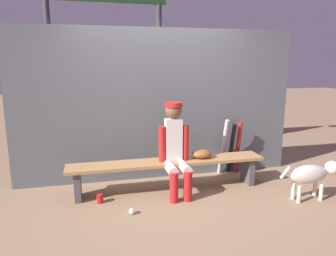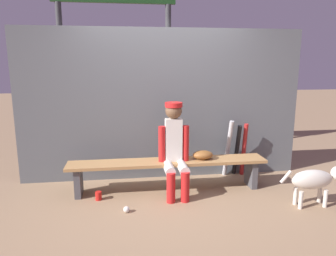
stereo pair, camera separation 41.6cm
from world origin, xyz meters
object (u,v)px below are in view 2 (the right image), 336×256
baseball_glove (203,155)px  cup_on_bench (182,156)px  dugout_bench (168,167)px  baseball (126,209)px  bat_aluminum_silver (228,149)px  cup_on_ground (99,196)px  bat_aluminum_red (244,150)px  dog (316,180)px  player_seated (175,146)px  bat_aluminum_black (237,150)px  scoreboard (118,0)px

baseball_glove → cup_on_bench: bearing=176.6°
dugout_bench → baseball: size_ratio=36.15×
bat_aluminum_silver → baseball_glove: bearing=-141.6°
bat_aluminum_silver → cup_on_ground: size_ratio=8.23×
dugout_bench → bat_aluminum_red: size_ratio=3.24×
dugout_bench → cup_on_bench: 0.24m
baseball_glove → dog: size_ratio=0.33×
bat_aluminum_red → cup_on_bench: 1.12m
dugout_bench → player_seated: player_seated is taller
dugout_bench → player_seated: 0.34m
player_seated → bat_aluminum_silver: bearing=28.6°
bat_aluminum_silver → bat_aluminum_black: 0.17m
baseball → cup_on_ground: 0.53m
player_seated → cup_on_ground: size_ratio=11.07×
dugout_bench → baseball: (-0.57, -0.58, -0.30)m
baseball_glove → bat_aluminum_silver: size_ratio=0.31×
dugout_bench → cup_on_bench: cup_on_bench is taller
baseball → dog: size_ratio=0.09×
baseball_glove → bat_aluminum_silver: bat_aluminum_silver is taller
cup_on_bench → cup_on_ground: bearing=-169.9°
dugout_bench → baseball_glove: (0.48, 0.00, 0.15)m
bat_aluminum_silver → baseball: (-1.54, -0.96, -0.41)m
bat_aluminum_red → cup_on_ground: 2.27m
cup_on_ground → bat_aluminum_black: bearing=16.8°
bat_aluminum_silver → cup_on_bench: bat_aluminum_silver is taller
bat_aluminum_silver → bat_aluminum_red: size_ratio=1.09×
bat_aluminum_black → baseball: bearing=-149.1°
bat_aluminum_black → player_seated: bearing=-153.0°
baseball_glove → scoreboard: scoreboard is taller
dugout_bench → bat_aluminum_red: bat_aluminum_red is taller
dugout_bench → scoreboard: bearing=111.9°
player_seated → dog: (1.64, -0.61, -0.31)m
player_seated → cup_on_ground: 1.16m
baseball_glove → bat_aluminum_red: bearing=29.4°
dugout_bench → cup_on_bench: (0.20, 0.02, 0.14)m
dugout_bench → bat_aluminum_black: (1.12, 0.43, 0.07)m
player_seated → bat_aluminum_black: bearing=27.0°
dugout_bench → cup_on_bench: bearing=4.9°
bat_aluminum_silver → baseball: bearing=-147.9°
bat_aluminum_red → cup_on_ground: size_ratio=7.52×
bat_aluminum_silver → scoreboard: scoreboard is taller
cup_on_bench → dog: (1.52, -0.73, -0.14)m
dugout_bench → player_seated: (0.07, -0.10, 0.31)m
baseball → cup_on_bench: size_ratio=0.67×
player_seated → bat_aluminum_black: player_seated is taller
bat_aluminum_red → dog: (0.48, -1.14, -0.08)m
bat_aluminum_black → baseball: bat_aluminum_black is taller
bat_aluminum_red → cup_on_bench: bat_aluminum_red is taller
dugout_bench → bat_aluminum_black: 1.21m
player_seated → dog: size_ratio=1.44×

